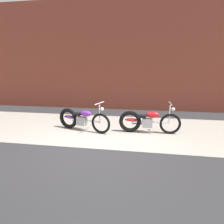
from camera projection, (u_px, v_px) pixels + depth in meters
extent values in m
plane|color=#2D2D30|center=(93.00, 149.00, 5.01)|extent=(80.00, 80.00, 0.00)
cube|color=#9E998E|center=(106.00, 128.00, 6.69)|extent=(36.00, 3.50, 0.01)
cube|color=brown|center=(119.00, 56.00, 9.38)|extent=(36.00, 0.50, 5.34)
torus|color=black|center=(101.00, 124.00, 6.09)|extent=(0.68, 0.26, 0.68)
torus|color=black|center=(68.00, 118.00, 6.62)|extent=(0.74, 0.32, 0.73)
cylinder|color=silver|center=(84.00, 120.00, 6.35)|extent=(1.20, 0.39, 0.06)
cube|color=#99999E|center=(82.00, 121.00, 6.39)|extent=(0.37, 0.30, 0.28)
ellipsoid|color=#6B2D93|center=(86.00, 113.00, 6.26)|extent=(0.47, 0.30, 0.20)
ellipsoid|color=#6B2D93|center=(69.00, 117.00, 6.58)|extent=(0.47, 0.29, 0.10)
cube|color=black|center=(77.00, 114.00, 6.42)|extent=(0.32, 0.27, 0.08)
cylinder|color=silver|center=(100.00, 114.00, 6.04)|extent=(0.05, 0.05, 0.62)
cylinder|color=silver|center=(99.00, 103.00, 5.95)|extent=(0.19, 0.57, 0.03)
sphere|color=white|center=(102.00, 109.00, 5.95)|extent=(0.11, 0.11, 0.11)
cylinder|color=silver|center=(79.00, 121.00, 6.64)|extent=(0.55, 0.21, 0.06)
torus|color=black|center=(170.00, 124.00, 6.05)|extent=(0.68, 0.09, 0.68)
torus|color=black|center=(130.00, 122.00, 6.23)|extent=(0.73, 0.15, 0.73)
cylinder|color=silver|center=(150.00, 122.00, 6.13)|extent=(1.24, 0.08, 0.06)
cube|color=#99999E|center=(147.00, 123.00, 6.15)|extent=(0.32, 0.23, 0.28)
ellipsoid|color=red|center=(153.00, 115.00, 6.07)|extent=(0.44, 0.20, 0.20)
ellipsoid|color=red|center=(132.00, 120.00, 6.21)|extent=(0.44, 0.19, 0.10)
cube|color=black|center=(141.00, 116.00, 6.13)|extent=(0.28, 0.21, 0.08)
cylinder|color=silver|center=(170.00, 115.00, 5.99)|extent=(0.04, 0.04, 0.62)
cylinder|color=silver|center=(170.00, 103.00, 5.91)|extent=(0.04, 0.58, 0.03)
sphere|color=white|center=(173.00, 109.00, 5.93)|extent=(0.11, 0.11, 0.11)
cylinder|color=silver|center=(140.00, 124.00, 6.35)|extent=(0.55, 0.07, 0.06)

